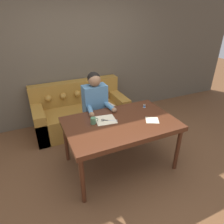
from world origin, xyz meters
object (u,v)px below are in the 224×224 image
(mug, at_px, (93,121))
(thread_spool, at_px, (144,106))
(person, at_px, (95,110))
(scissors, at_px, (106,120))
(dining_table, at_px, (121,126))
(couch, at_px, (80,112))

(mug, relative_size, thread_spool, 2.51)
(person, bearing_deg, mug, -112.50)
(scissors, xyz_separation_m, thread_spool, (0.73, 0.14, 0.02))
(thread_spool, bearing_deg, dining_table, -155.15)
(dining_table, relative_size, thread_spool, 34.64)
(scissors, bearing_deg, person, 86.17)
(person, height_order, scissors, person)
(dining_table, xyz_separation_m, thread_spool, (0.56, 0.26, 0.09))
(dining_table, distance_m, person, 0.69)
(mug, height_order, thread_spool, mug)
(couch, height_order, thread_spool, couch)
(mug, bearing_deg, person, 67.50)
(thread_spool, bearing_deg, scissors, -169.01)
(couch, height_order, scissors, couch)
(thread_spool, bearing_deg, mug, -171.26)
(mug, distance_m, thread_spool, 0.93)
(couch, relative_size, thread_spool, 40.12)
(mug, bearing_deg, thread_spool, 8.74)
(person, bearing_deg, dining_table, -78.75)
(mug, xyz_separation_m, thread_spool, (0.92, 0.14, -0.02))
(dining_table, height_order, mug, mug)
(dining_table, distance_m, mug, 0.40)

